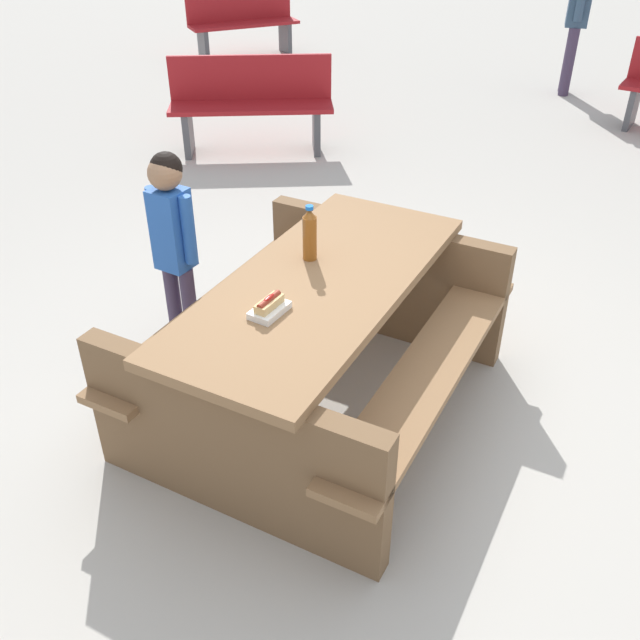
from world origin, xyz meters
name	(u,v)px	position (x,y,z in m)	size (l,w,h in m)	color
ground_plane	(320,405)	(0.00, 0.00, 0.00)	(30.00, 30.00, 0.00)	#B7B2A8
picnic_table	(320,334)	(0.00, 0.00, 0.44)	(2.15, 1.90, 0.75)	olive
soda_bottle	(310,234)	(-0.19, -0.08, 0.88)	(0.07, 0.07, 0.27)	brown
hotdog_tray	(269,307)	(0.32, -0.16, 0.78)	(0.21, 0.17, 0.08)	white
child_in_coat	(172,230)	(-0.40, -0.85, 0.74)	(0.21, 0.27, 1.15)	#3F334C
park_bench_near	(251,103)	(-3.60, -1.24, 0.45)	(0.72, 1.55, 0.85)	maroon
park_bench_far	(243,22)	(-7.26, -2.29, 0.45)	(1.17, 1.47, 0.85)	maroon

